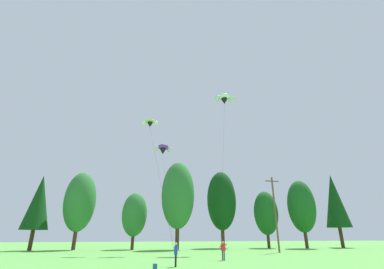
{
  "coord_description": "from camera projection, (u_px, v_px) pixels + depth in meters",
  "views": [
    {
      "loc": [
        -6.75,
        -1.17,
        2.15
      ],
      "look_at": [
        -1.18,
        21.01,
        10.83
      ],
      "focal_mm": 25.09,
      "sensor_mm": 36.0,
      "label": 1
    }
  ],
  "objects": [
    {
      "name": "backpack",
      "position": [
        155.0,
        267.0,
        18.08
      ],
      "size": [
        0.26,
        0.33,
        0.4
      ],
      "primitive_type": "cube",
      "rotation": [
        0.0,
        0.0,
        1.63
      ],
      "color": "#234C89",
      "rests_on": "ground_plane"
    },
    {
      "name": "parafoil_kite_high_lime_white",
      "position": [
        150.0,
        123.0,
        42.97
      ],
      "size": [
        2.84,
        18.95,
        18.59
      ],
      "color": "#93D633"
    },
    {
      "name": "treeline_tree_c",
      "position": [
        39.0,
        202.0,
        44.44
      ],
      "size": [
        4.22,
        4.22,
        11.89
      ],
      "color": "#472D19",
      "rests_on": "ground_plane"
    },
    {
      "name": "parafoil_kite_far_purple",
      "position": [
        163.0,
        149.0,
        39.21
      ],
      "size": [
        3.11,
        16.21,
        13.68
      ],
      "color": "purple"
    },
    {
      "name": "utility_pole",
      "position": [
        275.0,
        211.0,
        39.19
      ],
      "size": [
        2.2,
        0.26,
        10.56
      ],
      "color": "brown",
      "rests_on": "ground_plane"
    },
    {
      "name": "treeline_tree_i",
      "position": [
        301.0,
        206.0,
        52.59
      ],
      "size": [
        5.22,
        5.22,
        12.65
      ],
      "color": "#472D19",
      "rests_on": "ground_plane"
    },
    {
      "name": "treeline_tree_e",
      "position": [
        134.0,
        214.0,
        47.73
      ],
      "size": [
        4.38,
        4.38,
        9.54
      ],
      "color": "#472D19",
      "rests_on": "ground_plane"
    },
    {
      "name": "parafoil_kite_mid_white",
      "position": [
        224.0,
        99.0,
        47.46
      ],
      "size": [
        8.39,
        14.28,
        24.25
      ],
      "color": "white"
    },
    {
      "name": "treeline_tree_g",
      "position": [
        221.0,
        200.0,
        54.11
      ],
      "size": [
        5.77,
        5.77,
        14.69
      ],
      "color": "#472D19",
      "rests_on": "ground_plane"
    },
    {
      "name": "treeline_tree_h",
      "position": [
        266.0,
        213.0,
        53.5
      ],
      "size": [
        4.69,
        4.69,
        10.72
      ],
      "color": "#472D19",
      "rests_on": "ground_plane"
    },
    {
      "name": "treeline_tree_j",
      "position": [
        335.0,
        200.0,
        56.28
      ],
      "size": [
        4.81,
        4.81,
        14.61
      ],
      "color": "#472D19",
      "rests_on": "ground_plane"
    },
    {
      "name": "kite_flyer_mid",
      "position": [
        223.0,
        249.0,
        25.55
      ],
      "size": [
        0.74,
        0.75,
        1.69
      ],
      "color": "#4C4C51",
      "rests_on": "ground_plane"
    },
    {
      "name": "treeline_tree_f",
      "position": [
        178.0,
        195.0,
        48.21
      ],
      "size": [
        5.87,
        5.87,
        15.07
      ],
      "color": "#472D19",
      "rests_on": "ground_plane"
    },
    {
      "name": "treeline_tree_d",
      "position": [
        80.0,
        201.0,
        46.72
      ],
      "size": [
        5.28,
        5.28,
        12.89
      ],
      "color": "#472D19",
      "rests_on": "ground_plane"
    },
    {
      "name": "kite_flyer_near",
      "position": [
        176.0,
        253.0,
        20.22
      ],
      "size": [
        0.34,
        0.6,
        1.69
      ],
      "color": "black",
      "rests_on": "ground_plane"
    }
  ]
}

